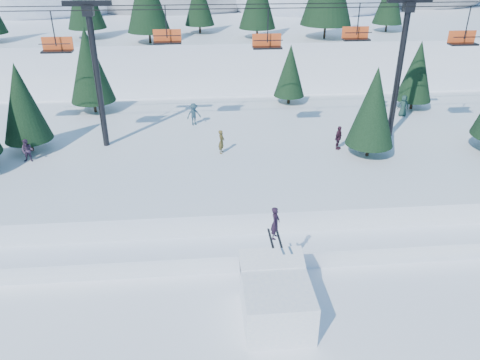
{
  "coord_description": "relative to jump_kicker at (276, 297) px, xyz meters",
  "views": [
    {
      "loc": [
        -1.85,
        -15.46,
        16.17
      ],
      "look_at": [
        0.06,
        6.0,
        5.2
      ],
      "focal_mm": 35.0,
      "sensor_mm": 36.0,
      "label": 1
    }
  ],
  "objects": [
    {
      "name": "ground",
      "position": [
        -1.36,
        -1.5,
        -1.19
      ],
      "size": [
        160.0,
        160.0,
        0.0
      ],
      "primitive_type": "plane",
      "color": "white",
      "rests_on": "ground"
    },
    {
      "name": "mid_shelf",
      "position": [
        -1.36,
        16.5,
        0.06
      ],
      "size": [
        70.0,
        22.0,
        2.5
      ],
      "primitive_type": "cube",
      "color": "white",
      "rests_on": "ground"
    },
    {
      "name": "berm",
      "position": [
        -1.36,
        6.5,
        -0.64
      ],
      "size": [
        70.0,
        6.0,
        1.1
      ],
      "primitive_type": "cube",
      "color": "white",
      "rests_on": "ground"
    },
    {
      "name": "jump_kicker",
      "position": [
        0.0,
        0.0,
        0.0
      ],
      "size": [
        3.17,
        4.38,
        5.23
      ],
      "color": "white",
      "rests_on": "ground"
    },
    {
      "name": "chairlift",
      "position": [
        -0.1,
        16.55,
        8.14
      ],
      "size": [
        46.0,
        3.21,
        10.28
      ],
      "color": "black",
      "rests_on": "mid_shelf"
    },
    {
      "name": "conifer_stand",
      "position": [
        2.57,
        16.9,
        5.66
      ],
      "size": [
        62.98,
        16.65,
        9.02
      ],
      "color": "black",
      "rests_on": "mid_shelf"
    },
    {
      "name": "distant_skiers",
      "position": [
        0.17,
        17.63,
        2.22
      ],
      "size": [
        30.66,
        7.72,
        1.87
      ],
      "color": "#381B2B",
      "rests_on": "mid_shelf"
    },
    {
      "name": "banner_near",
      "position": [
        5.07,
        3.77,
        -0.64
      ],
      "size": [
        2.82,
        0.53,
        0.9
      ],
      "color": "black",
      "rests_on": "ground"
    },
    {
      "name": "banner_far",
      "position": [
        8.55,
        4.47,
        -0.64
      ],
      "size": [
        2.8,
        0.66,
        0.9
      ],
      "color": "black",
      "rests_on": "ground"
    }
  ]
}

